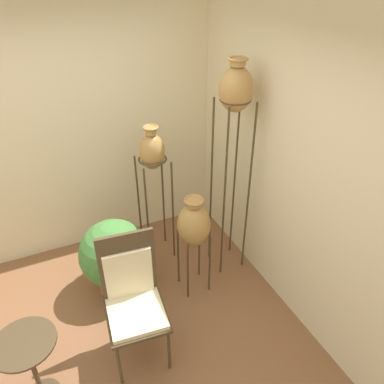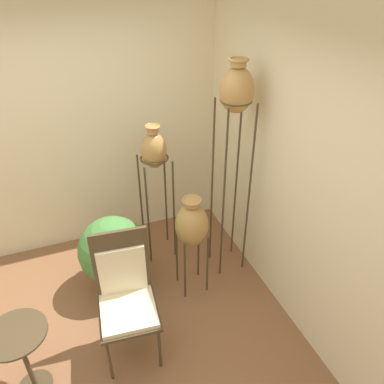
{
  "view_description": "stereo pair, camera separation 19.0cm",
  "coord_description": "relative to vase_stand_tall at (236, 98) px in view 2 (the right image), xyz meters",
  "views": [
    {
      "loc": [
        -0.16,
        -1.94,
        2.88
      ],
      "look_at": [
        1.11,
        0.81,
        0.95
      ],
      "focal_mm": 35.0,
      "sensor_mm": 36.0,
      "label": 1
    },
    {
      "loc": [
        0.01,
        -2.02,
        2.88
      ],
      "look_at": [
        1.11,
        0.81,
        0.95
      ],
      "focal_mm": 35.0,
      "sensor_mm": 36.0,
      "label": 2
    }
  ],
  "objects": [
    {
      "name": "ground_plane",
      "position": [
        -1.47,
        -0.72,
        -1.85
      ],
      "size": [
        14.0,
        14.0,
        0.0
      ],
      "primitive_type": "plane",
      "color": "brown"
    },
    {
      "name": "wall_back",
      "position": [
        -1.47,
        1.03,
        -0.5
      ],
      "size": [
        7.43,
        0.06,
        2.7
      ],
      "color": "beige",
      "rests_on": "ground_plane"
    },
    {
      "name": "wall_right",
      "position": [
        0.27,
        -0.72,
        -0.5
      ],
      "size": [
        0.06,
        7.43,
        2.7
      ],
      "color": "beige",
      "rests_on": "ground_plane"
    },
    {
      "name": "vase_stand_tall",
      "position": [
        0.0,
        0.0,
        0.0
      ],
      "size": [
        0.29,
        0.29,
        2.18
      ],
      "color": "#473823",
      "rests_on": "ground_plane"
    },
    {
      "name": "vase_stand_medium",
      "position": [
        -0.62,
        0.46,
        -0.63
      ],
      "size": [
        0.3,
        0.3,
        1.53
      ],
      "color": "#473823",
      "rests_on": "ground_plane"
    },
    {
      "name": "vase_stand_short",
      "position": [
        -0.47,
        -0.18,
        -1.08
      ],
      "size": [
        0.31,
        0.31,
        1.06
      ],
      "color": "#473823",
      "rests_on": "ground_plane"
    },
    {
      "name": "chair",
      "position": [
        -1.2,
        -0.62,
        -1.23
      ],
      "size": [
        0.51,
        0.51,
        1.14
      ],
      "rotation": [
        0.0,
        0.0,
        -0.1
      ],
      "color": "#473823",
      "rests_on": "ground_plane"
    },
    {
      "name": "side_table",
      "position": [
        -2.01,
        -0.73,
        -1.38
      ],
      "size": [
        0.44,
        0.44,
        0.65
      ],
      "color": "#473823",
      "rests_on": "ground_plane"
    },
    {
      "name": "potted_plant",
      "position": [
        -1.18,
        0.12,
        -1.43
      ],
      "size": [
        0.67,
        0.67,
        0.79
      ],
      "color": "#B26647",
      "rests_on": "ground_plane"
    }
  ]
}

